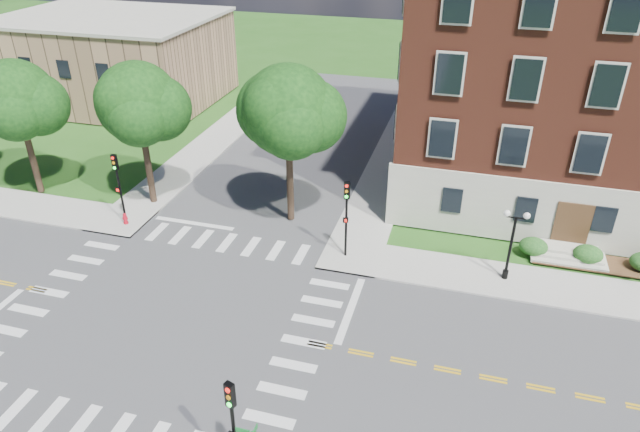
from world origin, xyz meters
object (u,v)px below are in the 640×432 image
(traffic_signal_ne, at_px, (346,210))
(twin_lamp_west, at_px, (512,241))
(fire_hydrant, at_px, (125,219))
(traffic_signal_se, at_px, (233,421))
(traffic_signal_nw, at_px, (118,180))

(traffic_signal_ne, distance_m, twin_lamp_west, 9.09)
(traffic_signal_ne, distance_m, fire_hydrant, 14.80)
(traffic_signal_se, bearing_deg, traffic_signal_nw, 133.20)
(traffic_signal_se, xyz_separation_m, traffic_signal_ne, (0.27, 15.42, 0.00))
(traffic_signal_nw, relative_size, twin_lamp_west, 1.13)
(traffic_signal_ne, height_order, twin_lamp_west, traffic_signal_ne)
(twin_lamp_west, height_order, fire_hydrant, twin_lamp_west)
(traffic_signal_se, bearing_deg, twin_lamp_west, 59.17)
(traffic_signal_ne, bearing_deg, fire_hydrant, -179.00)
(traffic_signal_se, distance_m, traffic_signal_nw, 20.88)
(traffic_signal_nw, height_order, fire_hydrant, traffic_signal_nw)
(traffic_signal_se, distance_m, fire_hydrant, 21.00)
(twin_lamp_west, distance_m, fire_hydrant, 23.70)
(traffic_signal_ne, relative_size, fire_hydrant, 6.40)
(twin_lamp_west, xyz_separation_m, fire_hydrant, (-23.61, -0.47, -2.06))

